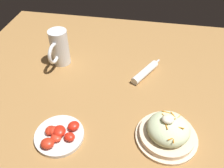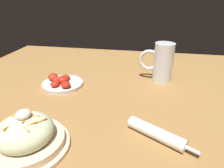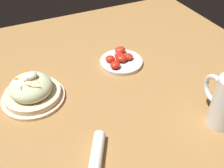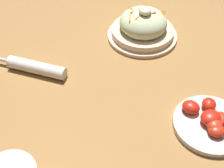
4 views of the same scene
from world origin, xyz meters
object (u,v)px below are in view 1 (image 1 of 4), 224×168
(beer_mug, at_px, (60,49))
(salad_plate, at_px, (168,131))
(tomato_plate, at_px, (59,135))
(napkin_roll, at_px, (145,72))

(beer_mug, bearing_deg, salad_plate, -34.95)
(salad_plate, relative_size, beer_mug, 1.27)
(salad_plate, distance_m, tomato_plate, 0.37)
(salad_plate, height_order, beer_mug, beer_mug)
(tomato_plate, bearing_deg, salad_plate, 9.92)
(tomato_plate, bearing_deg, napkin_roll, 55.52)
(napkin_roll, height_order, tomato_plate, tomato_plate)
(salad_plate, xyz_separation_m, napkin_roll, (-0.10, 0.33, -0.02))
(salad_plate, xyz_separation_m, beer_mug, (-0.50, 0.35, 0.04))
(salad_plate, height_order, napkin_roll, salad_plate)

